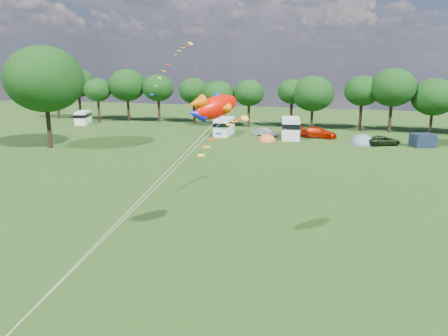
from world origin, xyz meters
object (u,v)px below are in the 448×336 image
(campervan_a, at_px, (83,117))
(tent_greyblue, at_px, (362,144))
(big_tree, at_px, (44,79))
(car_b, at_px, (265,132))
(fish_kite, at_px, (212,107))
(car_d, at_px, (383,140))
(campervan_c, at_px, (290,127))
(campervan_b, at_px, (224,126))
(tent_orange, at_px, (267,141))
(car_c, at_px, (318,133))

(campervan_a, distance_m, tent_greyblue, 49.71)
(big_tree, bearing_deg, car_b, 34.45)
(campervan_a, relative_size, fish_kite, 1.47)
(big_tree, bearing_deg, campervan_a, 113.52)
(car_d, relative_size, fish_kite, 1.36)
(campervan_c, bearing_deg, campervan_b, 80.49)
(car_b, height_order, car_d, car_d)
(big_tree, xyz_separation_m, tent_greyblue, (39.95, 14.78, -9.00))
(tent_orange, bearing_deg, car_d, 5.14)
(big_tree, distance_m, campervan_a, 24.59)
(tent_orange, bearing_deg, tent_greyblue, 6.46)
(big_tree, bearing_deg, campervan_b, 41.25)
(car_c, height_order, tent_greyblue, car_c)
(car_b, xyz_separation_m, car_c, (8.08, 0.80, 0.15))
(campervan_a, bearing_deg, fish_kite, -157.49)
(campervan_c, bearing_deg, campervan_a, 73.77)
(car_c, height_order, tent_orange, car_c)
(car_d, distance_m, campervan_a, 52.40)
(car_b, bearing_deg, fish_kite, -156.07)
(car_b, relative_size, tent_greyblue, 0.91)
(tent_greyblue, bearing_deg, tent_orange, -173.54)
(car_b, bearing_deg, campervan_b, 113.17)
(car_b, height_order, fish_kite, fish_kite)
(big_tree, height_order, car_c, big_tree)
(big_tree, height_order, tent_greyblue, big_tree)
(car_d, xyz_separation_m, tent_greyblue, (-2.72, 0.06, -0.62))
(campervan_a, bearing_deg, campervan_c, -115.10)
(car_d, distance_m, tent_greyblue, 2.79)
(campervan_a, bearing_deg, car_b, -114.74)
(campervan_c, distance_m, tent_greyblue, 10.71)
(campervan_a, relative_size, campervan_c, 0.79)
(campervan_a, height_order, campervan_b, campervan_b)
(campervan_a, bearing_deg, car_d, -115.71)
(car_c, xyz_separation_m, fish_kite, (-2.85, -43.18, 7.93))
(tent_orange, bearing_deg, car_b, 105.42)
(campervan_c, bearing_deg, big_tree, 110.12)
(tent_orange, bearing_deg, big_tree, -153.56)
(car_d, bearing_deg, tent_orange, 71.56)
(car_b, relative_size, fish_kite, 1.04)
(campervan_b, distance_m, campervan_c, 10.38)
(car_b, height_order, campervan_c, campervan_c)
(car_c, relative_size, tent_orange, 1.88)
(car_b, relative_size, campervan_b, 0.66)
(car_c, height_order, campervan_a, campervan_a)
(tent_greyblue, bearing_deg, car_d, -1.33)
(campervan_c, bearing_deg, car_d, -108.62)
(campervan_c, bearing_deg, tent_greyblue, -110.61)
(campervan_b, xyz_separation_m, fish_kite, (11.58, -41.68, 7.31))
(car_b, distance_m, campervan_a, 35.06)
(car_b, xyz_separation_m, tent_greyblue, (14.42, -2.74, -0.62))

